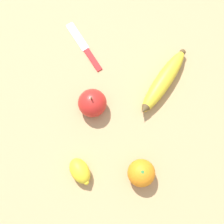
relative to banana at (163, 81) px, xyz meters
The scene contains 6 objects.
ground_plane 0.17m from the banana, 19.98° to the right, with size 3.00×3.00×0.00m, color tan.
banana is the anchor object (origin of this frame).
orange 0.25m from the banana, ahead, with size 0.07×0.07×0.07m.
apple 0.20m from the banana, 52.92° to the right, with size 0.08×0.08×0.08m.
lemon 0.32m from the banana, 24.19° to the right, with size 0.08×0.08×0.05m.
paring_knife 0.24m from the banana, 98.44° to the right, with size 0.13×0.15×0.01m.
Camera 1 is at (0.17, 0.02, 0.82)m, focal length 50.00 mm.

